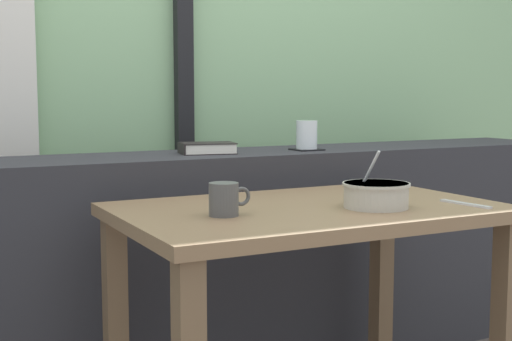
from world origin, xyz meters
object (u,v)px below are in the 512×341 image
juice_glass (307,136)px  closed_book (207,148)px  soup_bowl (376,195)px  fork_utensil (465,204)px  ceramic_mug (225,199)px  breakfast_table (308,247)px  coaster_square (307,150)px

juice_glass → closed_book: juice_glass is taller
soup_bowl → fork_utensil: (0.25, -0.08, -0.03)m
closed_book → ceramic_mug: 0.69m
soup_bowl → fork_utensil: soup_bowl is taller
breakfast_table → ceramic_mug: bearing=-171.3°
fork_utensil → coaster_square: bearing=87.3°
breakfast_table → coaster_square: coaster_square is taller
breakfast_table → juice_glass: juice_glass is taller
breakfast_table → coaster_square: (0.34, 0.57, 0.22)m
juice_glass → coaster_square: bearing=0.0°
breakfast_table → fork_utensil: 0.46m
breakfast_table → juice_glass: bearing=59.1°
juice_glass → fork_utensil: (0.06, -0.76, -0.15)m
coaster_square → fork_utensil: bearing=-85.8°
closed_book → ceramic_mug: (-0.23, -0.65, -0.08)m
closed_book → fork_utensil: 0.92m
coaster_square → soup_bowl: soup_bowl is taller
juice_glass → soup_bowl: juice_glass is taller
coaster_square → closed_book: size_ratio=0.48×
soup_bowl → juice_glass: bearing=74.0°
juice_glass → fork_utensil: size_ratio=0.61×
soup_bowl → ceramic_mug: soup_bowl is taller
breakfast_table → soup_bowl: bearing=-38.3°
closed_book → ceramic_mug: closed_book is taller
juice_glass → closed_book: size_ratio=0.50×
juice_glass → ceramic_mug: 0.87m
juice_glass → soup_bowl: bearing=-106.0°
ceramic_mug → juice_glass: bearing=44.8°
soup_bowl → fork_utensil: 0.26m
closed_book → ceramic_mug: bearing=-109.7°
fork_utensil → ceramic_mug: size_ratio=1.50×
breakfast_table → ceramic_mug: ceramic_mug is taller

